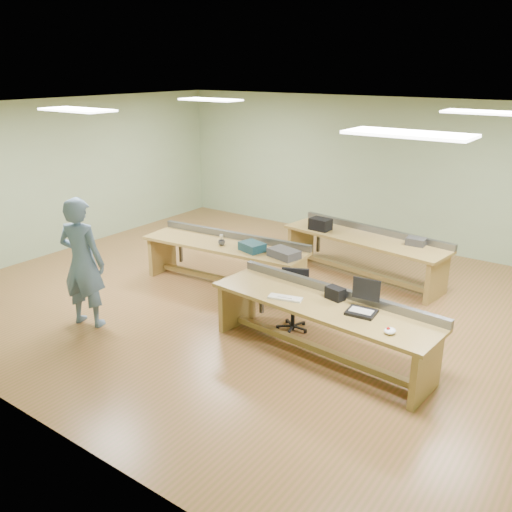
% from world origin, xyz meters
% --- Properties ---
extents(floor, '(10.00, 10.00, 0.00)m').
position_xyz_m(floor, '(0.00, 0.00, 0.00)').
color(floor, brown).
rests_on(floor, ground).
extents(ceiling, '(10.00, 10.00, 0.00)m').
position_xyz_m(ceiling, '(0.00, 0.00, 3.00)').
color(ceiling, silver).
rests_on(ceiling, wall_back).
extents(wall_back, '(10.00, 0.04, 3.00)m').
position_xyz_m(wall_back, '(0.00, 4.00, 1.50)').
color(wall_back, '#8CA77E').
rests_on(wall_back, floor).
extents(wall_front, '(10.00, 0.04, 3.00)m').
position_xyz_m(wall_front, '(0.00, -4.00, 1.50)').
color(wall_front, '#8CA77E').
rests_on(wall_front, floor).
extents(wall_left, '(0.04, 8.00, 3.00)m').
position_xyz_m(wall_left, '(-5.00, 0.00, 1.50)').
color(wall_left, '#8CA77E').
rests_on(wall_left, floor).
extents(fluor_panels, '(6.20, 3.50, 0.03)m').
position_xyz_m(fluor_panels, '(0.00, 0.00, 2.97)').
color(fluor_panels, white).
rests_on(fluor_panels, ceiling).
extents(workbench_front, '(3.12, 1.05, 0.86)m').
position_xyz_m(workbench_front, '(1.41, -1.02, 0.56)').
color(workbench_front, olive).
rests_on(workbench_front, floor).
extents(workbench_mid, '(2.97, 1.04, 0.86)m').
position_xyz_m(workbench_mid, '(-1.12, 0.15, 0.56)').
color(workbench_mid, olive).
rests_on(workbench_mid, floor).
extents(workbench_back, '(3.08, 1.20, 0.86)m').
position_xyz_m(workbench_back, '(0.65, 1.87, 0.56)').
color(workbench_back, olive).
rests_on(workbench_back, floor).
extents(person, '(0.79, 0.62, 1.90)m').
position_xyz_m(person, '(-1.81, -2.19, 0.95)').
color(person, slate).
rests_on(person, floor).
extents(laptop_base, '(0.37, 0.32, 0.04)m').
position_xyz_m(laptop_base, '(1.94, -1.03, 0.77)').
color(laptop_base, black).
rests_on(laptop_base, workbench_front).
extents(laptop_screen, '(0.35, 0.05, 0.27)m').
position_xyz_m(laptop_screen, '(1.93, -0.90, 1.02)').
color(laptop_screen, black).
rests_on(laptop_screen, laptop_base).
extents(keyboard, '(0.46, 0.25, 0.03)m').
position_xyz_m(keyboard, '(0.96, -1.20, 0.76)').
color(keyboard, beige).
rests_on(keyboard, workbench_front).
extents(trackball_mouse, '(0.17, 0.18, 0.06)m').
position_xyz_m(trackball_mouse, '(2.42, -1.31, 0.78)').
color(trackball_mouse, white).
rests_on(trackball_mouse, workbench_front).
extents(camera_bag, '(0.27, 0.20, 0.16)m').
position_xyz_m(camera_bag, '(1.48, -0.83, 0.83)').
color(camera_bag, black).
rests_on(camera_bag, workbench_front).
extents(task_chair, '(0.62, 0.62, 0.86)m').
position_xyz_m(task_chair, '(0.70, -0.57, 0.32)').
color(task_chair, black).
rests_on(task_chair, floor).
extents(parts_bin_teal, '(0.46, 0.39, 0.14)m').
position_xyz_m(parts_bin_teal, '(-0.51, 0.10, 0.82)').
color(parts_bin_teal, '#12303A').
rests_on(parts_bin_teal, workbench_mid).
extents(parts_bin_grey, '(0.53, 0.40, 0.13)m').
position_xyz_m(parts_bin_grey, '(0.08, 0.13, 0.82)').
color(parts_bin_grey, '#323235').
rests_on(parts_bin_grey, workbench_mid).
extents(mug, '(0.14, 0.14, 0.09)m').
position_xyz_m(mug, '(-1.09, 0.03, 0.80)').
color(mug, '#323235').
rests_on(mug, workbench_mid).
extents(drinks_can, '(0.07, 0.07, 0.12)m').
position_xyz_m(drinks_can, '(-1.23, 0.20, 0.81)').
color(drinks_can, silver).
rests_on(drinks_can, workbench_mid).
extents(storage_box_back, '(0.39, 0.29, 0.21)m').
position_xyz_m(storage_box_back, '(-0.20, 1.78, 0.86)').
color(storage_box_back, black).
rests_on(storage_box_back, workbench_back).
extents(tray_back, '(0.32, 0.25, 0.12)m').
position_xyz_m(tray_back, '(1.53, 1.93, 0.81)').
color(tray_back, '#323235').
rests_on(tray_back, workbench_back).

